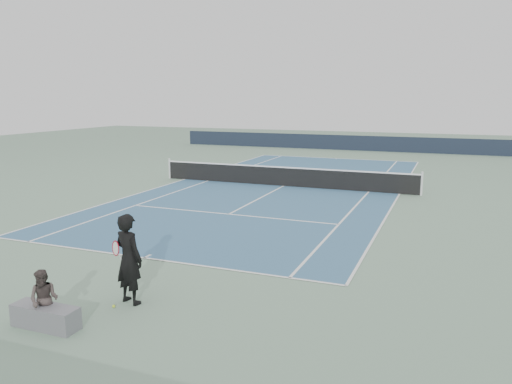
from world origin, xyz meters
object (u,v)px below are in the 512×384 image
at_px(tennis_net, 284,176).
at_px(tennis_ball, 114,306).
at_px(spectator_bench, 45,308).
at_px(tennis_player, 129,259).

distance_m(tennis_net, tennis_ball, 14.90).
distance_m(tennis_ball, spectator_bench, 1.41).
height_order(tennis_net, tennis_player, tennis_player).
bearing_deg(spectator_bench, tennis_net, 92.20).
bearing_deg(tennis_ball, spectator_bench, -117.28).
relative_size(tennis_net, tennis_ball, 195.83).
bearing_deg(tennis_net, tennis_player, -84.44).
relative_size(tennis_net, tennis_player, 6.66).
height_order(tennis_ball, spectator_bench, spectator_bench).
bearing_deg(tennis_net, tennis_ball, -85.22).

